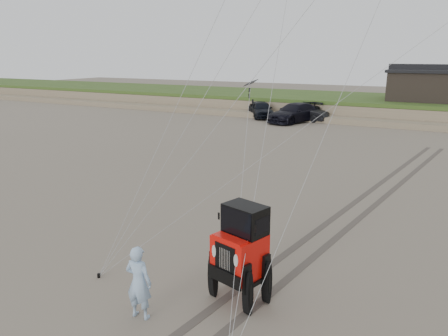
{
  "coord_description": "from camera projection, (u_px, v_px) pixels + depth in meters",
  "views": [
    {
      "loc": [
        5.13,
        -8.37,
        5.98
      ],
      "look_at": [
        -0.98,
        3.0,
        2.6
      ],
      "focal_mm": 35.0,
      "sensor_mm": 36.0,
      "label": 1
    }
  ],
  "objects": [
    {
      "name": "truck_a",
      "position": [
        261.0,
        109.0,
        42.13
      ],
      "size": [
        4.27,
        4.9,
        1.6
      ],
      "primitive_type": "imported",
      "rotation": [
        0.0,
        0.0,
        0.62
      ],
      "color": "black",
      "rests_on": "ground"
    },
    {
      "name": "tire_tracks",
      "position": [
        353.0,
        213.0,
        16.89
      ],
      "size": [
        5.22,
        29.74,
        0.01
      ],
      "color": "#4C443D",
      "rests_on": "ground"
    },
    {
      "name": "man",
      "position": [
        139.0,
        282.0,
        10.02
      ],
      "size": [
        0.69,
        0.5,
        1.79
      ],
      "primitive_type": "imported",
      "rotation": [
        0.0,
        0.0,
        3.25
      ],
      "color": "#93C1E4",
      "rests_on": "ground"
    },
    {
      "name": "jeep",
      "position": [
        240.0,
        264.0,
        10.72
      ],
      "size": [
        3.65,
        5.71,
        1.97
      ],
      "primitive_type": null,
      "rotation": [
        0.0,
        0.0,
        -0.28
      ],
      "color": "red",
      "rests_on": "ground"
    },
    {
      "name": "ground",
      "position": [
        202.0,
        299.0,
        10.99
      ],
      "size": [
        160.0,
        160.0,
        0.0
      ],
      "primitive_type": "plane",
      "color": "#6B6054",
      "rests_on": "ground"
    },
    {
      "name": "cabin",
      "position": [
        424.0,
        84.0,
        40.78
      ],
      "size": [
        6.4,
        5.4,
        3.35
      ],
      "color": "black",
      "rests_on": "dune_ridge"
    },
    {
      "name": "stake_main",
      "position": [
        99.0,
        276.0,
        12.02
      ],
      "size": [
        0.08,
        0.08,
        0.12
      ],
      "primitive_type": "cylinder",
      "color": "black",
      "rests_on": "ground"
    },
    {
      "name": "truck_b",
      "position": [
        305.0,
        113.0,
        40.28
      ],
      "size": [
        4.67,
        2.29,
        1.47
      ],
      "primitive_type": "imported",
      "rotation": [
        0.0,
        0.0,
        1.4
      ],
      "color": "black",
      "rests_on": "ground"
    },
    {
      "name": "truck_c",
      "position": [
        294.0,
        113.0,
        39.27
      ],
      "size": [
        4.12,
        6.28,
        1.69
      ],
      "primitive_type": "imported",
      "rotation": [
        0.0,
        0.0,
        -0.33
      ],
      "color": "black",
      "rests_on": "ground"
    },
    {
      "name": "dune_ridge",
      "position": [
        399.0,
        108.0,
        42.74
      ],
      "size": [
        160.0,
        14.25,
        1.73
      ],
      "color": "#7A6B54",
      "rests_on": "ground"
    }
  ]
}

